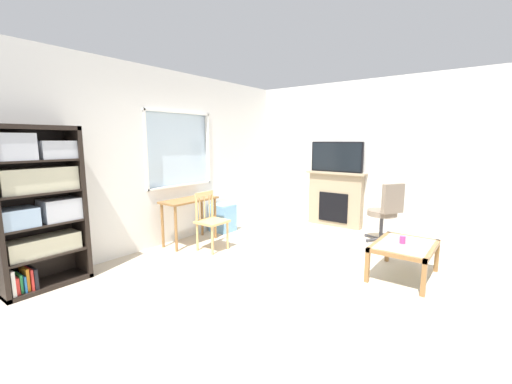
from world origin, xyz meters
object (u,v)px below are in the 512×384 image
tv (337,157)px  sippy_cup (403,240)px  office_chair (386,209)px  desk_under_window (190,207)px  wooden_chair (210,220)px  bookshelf (38,202)px  coffee_table (404,249)px  fireplace (335,199)px  plastic_drawer_unit (223,218)px

tv → sippy_cup: (-1.79, -1.68, -0.90)m
office_chair → sippy_cup: (-1.31, -0.57, -0.09)m
desk_under_window → tv: 2.97m
wooden_chair → sippy_cup: 2.72m
desk_under_window → wooden_chair: wooden_chair is taller
bookshelf → coffee_table: size_ratio=2.03×
bookshelf → desk_under_window: bearing=-2.9°
bookshelf → sippy_cup: 4.32m
wooden_chair → fireplace: 2.70m
tv → coffee_table: 2.68m
sippy_cup → wooden_chair: bearing=105.2°
desk_under_window → fireplace: 2.88m
bookshelf → coffee_table: 4.35m
fireplace → tv: 0.83m
tv → fireplace: bearing=0.0°
wooden_chair → sippy_cup: wooden_chair is taller
desk_under_window → sippy_cup: desk_under_window is taller
bookshelf → wooden_chair: size_ratio=2.06×
wooden_chair → coffee_table: 2.74m
bookshelf → sippy_cup: bookshelf is taller
sippy_cup → office_chair: bearing=23.4°
bookshelf → plastic_drawer_unit: bookshelf is taller
bookshelf → tv: (4.60, -1.56, 0.37)m
sippy_cup → coffee_table: bearing=-108.4°
tv → bookshelf: bearing=161.2°
bookshelf → office_chair: 4.93m
office_chair → sippy_cup: bearing=-156.6°
bookshelf → coffee_table: bearing=-49.5°
fireplace → coffee_table: size_ratio=1.29×
office_chair → coffee_table: (-1.32, -0.60, -0.19)m
tv → office_chair: tv is taller
bookshelf → plastic_drawer_unit: 3.06m
office_chair → bookshelf: bearing=147.0°
office_chair → desk_under_window: bearing=127.8°
wooden_chair → fireplace: size_ratio=0.77×
bookshelf → fireplace: 4.90m
wooden_chair → plastic_drawer_unit: (0.88, 0.56, -0.21)m
coffee_table → fireplace: bearing=43.1°
plastic_drawer_unit → tv: (1.63, -1.51, 1.11)m
tv → sippy_cup: size_ratio=11.52×
sippy_cup → bookshelf: bearing=130.9°
tv → sippy_cup: bearing=-136.9°
bookshelf → sippy_cup: bearing=-49.1°
plastic_drawer_unit → fireplace: bearing=-42.5°
office_chair → fireplace: bearing=65.8°
fireplace → sippy_cup: fireplace is taller
desk_under_window → plastic_drawer_unit: 0.91m
plastic_drawer_unit → sippy_cup: sippy_cup is taller
wooden_chair → fireplace: (2.52, -0.94, 0.08)m
bookshelf → office_chair: (4.12, -2.67, -0.44)m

